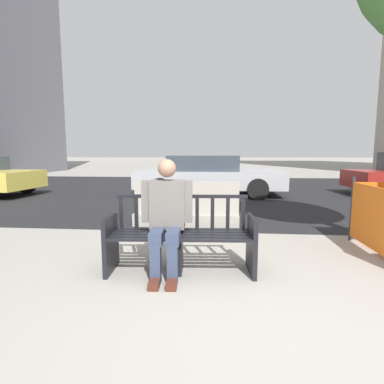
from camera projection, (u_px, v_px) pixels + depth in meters
name	position (u px, v px, depth m)	size (l,w,h in m)	color
ground_plane	(254.00, 316.00, 2.55)	(200.00, 200.00, 0.00)	gray
street_asphalt	(227.00, 190.00, 11.15)	(120.00, 12.00, 0.01)	black
street_bench	(181.00, 238.00, 3.49)	(1.72, 0.62, 0.88)	black
seated_person	(167.00, 214.00, 3.40)	(0.59, 0.74, 1.31)	#66605B
jersey_barrier_centre	(187.00, 207.00, 5.84)	(2.01, 0.70, 0.84)	#9E998E
car_sedan_mid	(208.00, 175.00, 9.91)	(4.76, 2.02, 1.31)	#B7B7BC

